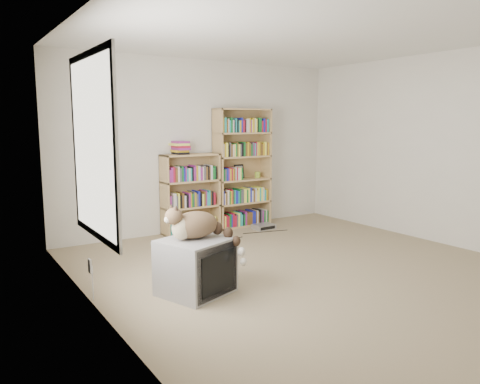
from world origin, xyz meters
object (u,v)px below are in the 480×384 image
bookcase_tall (242,171)px  bookcase_short (190,197)px  cat (202,228)px  dvd_player (264,227)px  crt_tv (195,266)px

bookcase_tall → bookcase_short: size_ratio=1.57×
cat → dvd_player: cat is taller
bookcase_tall → bookcase_short: bookcase_tall is taller
crt_tv → cat: (0.07, -0.01, 0.36)m
dvd_player → bookcase_tall: bearing=108.1°
crt_tv → cat: size_ratio=1.08×
crt_tv → cat: cat is taller
crt_tv → bookcase_tall: size_ratio=0.42×
cat → bookcase_short: bookcase_short is taller
crt_tv → dvd_player: crt_tv is taller
cat → crt_tv: bearing=166.0°
dvd_player → bookcase_short: bearing=157.2°
crt_tv → cat: bearing=-30.8°
cat → bookcase_tall: (1.89, 2.23, 0.24)m
bookcase_short → crt_tv: bearing=-115.7°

